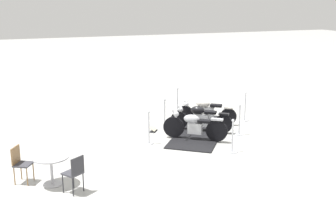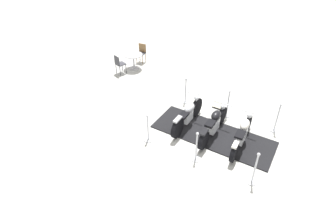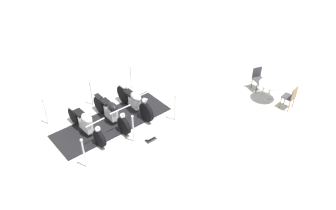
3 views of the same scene
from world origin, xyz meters
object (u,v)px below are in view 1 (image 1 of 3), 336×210
Objects in this scene: stanchion_left_rear at (232,142)px; motorcycle_black at (200,118)px; stanchion_right_mid at (165,119)px; info_placard at (153,130)px; stanchion_right_front at (177,106)px; cafe_table at (51,163)px; cafe_chair_across_table at (20,162)px; motorcycle_cream at (206,111)px; stanchion_left_mid at (239,124)px; stanchion_left_front at (245,110)px; stanchion_right_rear at (149,132)px; motorcycle_chrome at (194,126)px; cafe_chair_near_table at (75,171)px.

motorcycle_black is at bearing -179.99° from stanchion_left_rear.
stanchion_right_mid is 2.54× the size of info_placard.
stanchion_right_front reaches higher than motorcycle_black.
cafe_chair_across_table is at bearing -120.67° from cafe_table.
cafe_table is (3.42, -5.97, 0.08)m from motorcycle_cream.
cafe_chair_across_table is (3.01, -5.04, 0.23)m from stanchion_right_mid.
cafe_chair_across_table is at bearing -79.08° from stanchion_left_mid.
motorcycle_black reaches higher than info_placard.
stanchion_left_rear reaches higher than info_placard.
stanchion_left_front is at bearing -152.31° from motorcycle_cream.
cafe_table is at bearing -48.25° from stanchion_right_front.
stanchion_right_mid is (-0.22, -3.20, -0.09)m from stanchion_left_front.
cafe_table is at bearing -58.16° from stanchion_right_rear.
motorcycle_chrome is 4.99m from cafe_chair_near_table.
stanchion_left_front is 3.73m from info_placard.
stanchion_right_mid is at bearing 61.49° from cafe_chair_across_table.
stanchion_right_mid is 0.62m from info_placard.
stanchion_right_rear is (-0.17, -1.52, -0.09)m from motorcycle_chrome.
stanchion_right_mid reaches higher than motorcycle_chrome.
stanchion_right_rear is 1.02× the size of stanchion_left_mid.
stanchion_left_rear is 3.21m from stanchion_right_mid.
motorcycle_cream is 1.06× the size of motorcycle_chrome.
stanchion_left_mid reaches higher than cafe_chair_across_table.
stanchion_right_front reaches higher than cafe_table.
stanchion_right_rear is at bearing 121.84° from cafe_table.
motorcycle_black is 0.99m from motorcycle_chrome.
cafe_chair_across_table reaches higher than motorcycle_cream.
motorcycle_black is (0.79, -0.60, -0.01)m from motorcycle_cream.
stanchion_left_rear reaches higher than motorcycle_black.
cafe_chair_near_table is (3.88, -7.07, 0.12)m from stanchion_left_front.
motorcycle_chrome is at bearing -91.59° from stanchion_left_mid.
stanchion_left_rear is 0.91× the size of stanchion_left_front.
stanchion_right_mid is at bearing -161.17° from stanchion_left_rear.
stanchion_left_front reaches higher than stanchion_left_mid.
stanchion_right_mid is at bearing -77.91° from cafe_chair_near_table.
cafe_chair_near_table is 0.98× the size of cafe_chair_across_table.
stanchion_right_rear is 3.88m from cafe_chair_near_table.
stanchion_right_rear reaches higher than cafe_chair_across_table.
cafe_table is (3.21, -7.53, 0.15)m from stanchion_left_front.
stanchion_right_rear is at bearing -167.79° from info_placard.
stanchion_right_mid reaches higher than motorcycle_cream.
stanchion_left_front is at bearing -127.26° from motorcycle_black.
stanchion_right_mid is at bearing -93.92° from stanchion_left_front.
motorcycle_chrome is at bearing 83.50° from stanchion_right_rear.
cafe_chair_near_table is at bearing 68.45° from motorcycle_chrome.
info_placard is (-0.01, -3.71, -0.37)m from stanchion_left_front.
stanchion_left_rear reaches higher than cafe_chair_near_table.
cafe_table is at bearing -85.81° from stanchion_left_rear.
motorcycle_black is 1.03× the size of motorcycle_chrome.
stanchion_left_mid reaches higher than motorcycle_black.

